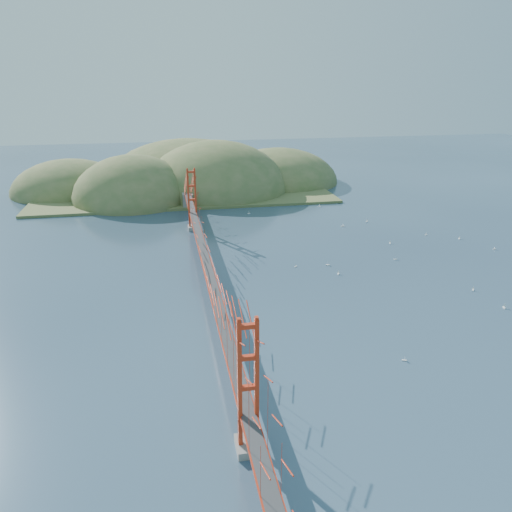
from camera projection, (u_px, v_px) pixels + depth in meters
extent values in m
plane|color=#2B4157|center=(210.00, 294.00, 67.22)|extent=(320.00, 320.00, 0.00)
cube|color=gray|center=(249.00, 446.00, 39.47)|extent=(2.00, 2.40, 0.70)
cube|color=gray|center=(193.00, 228.00, 94.74)|extent=(2.00, 2.40, 0.70)
cube|color=#B32B13|center=(209.00, 271.00, 66.08)|extent=(1.40, 92.00, 0.16)
cube|color=#B32B13|center=(209.00, 273.00, 66.15)|extent=(1.33, 92.00, 0.24)
cube|color=#38383A|center=(209.00, 271.00, 66.04)|extent=(1.19, 92.00, 0.03)
cube|color=gray|center=(188.00, 201.00, 109.02)|extent=(2.20, 2.60, 3.30)
cube|color=olive|center=(184.00, 189.00, 126.09)|extent=(70.00, 40.00, 0.60)
ellipsoid|color=olive|center=(134.00, 200.00, 116.68)|extent=(28.00, 28.00, 21.00)
ellipsoid|color=olive|center=(216.00, 191.00, 125.75)|extent=(36.00, 36.00, 25.00)
ellipsoid|color=olive|center=(278.00, 182.00, 136.30)|extent=(32.00, 32.00, 18.00)
ellipsoid|color=olive|center=(70.00, 192.00, 124.91)|extent=(28.00, 28.00, 16.00)
ellipsoid|color=olive|center=(188.00, 179.00, 139.43)|extent=(44.00, 44.00, 22.00)
cube|color=white|center=(494.00, 249.00, 84.15)|extent=(0.50, 0.32, 0.09)
cylinder|color=white|center=(495.00, 248.00, 84.06)|extent=(0.01, 0.01, 0.51)
cube|color=white|center=(459.00, 239.00, 89.43)|extent=(0.32, 0.56, 0.10)
cylinder|color=white|center=(460.00, 237.00, 89.33)|extent=(0.02, 0.02, 0.58)
cube|color=white|center=(343.00, 226.00, 96.66)|extent=(0.63, 0.24, 0.11)
cylinder|color=white|center=(343.00, 225.00, 96.54)|extent=(0.02, 0.02, 0.67)
cube|color=white|center=(426.00, 235.00, 91.55)|extent=(0.50, 0.33, 0.09)
cylinder|color=white|center=(426.00, 233.00, 91.46)|extent=(0.01, 0.01, 0.52)
cube|color=white|center=(504.00, 308.00, 63.25)|extent=(0.30, 0.60, 0.10)
cylinder|color=white|center=(505.00, 305.00, 63.14)|extent=(0.02, 0.02, 0.62)
cube|color=white|center=(328.00, 265.00, 77.24)|extent=(0.61, 0.40, 0.11)
cylinder|color=white|center=(328.00, 263.00, 77.13)|extent=(0.02, 0.02, 0.63)
cube|color=white|center=(338.00, 274.00, 73.80)|extent=(0.30, 0.60, 0.11)
cylinder|color=white|center=(338.00, 272.00, 73.69)|extent=(0.02, 0.02, 0.63)
cube|color=white|center=(473.00, 290.00, 68.31)|extent=(0.48, 0.56, 0.10)
cylinder|color=white|center=(473.00, 288.00, 68.21)|extent=(0.02, 0.02, 0.61)
cube|color=white|center=(390.00, 243.00, 87.07)|extent=(0.29, 0.56, 0.10)
cylinder|color=white|center=(390.00, 242.00, 86.97)|extent=(0.02, 0.02, 0.59)
cube|color=white|center=(296.00, 267.00, 76.62)|extent=(0.50, 0.37, 0.09)
cylinder|color=white|center=(296.00, 265.00, 76.53)|extent=(0.01, 0.01, 0.53)
cube|color=white|center=(395.00, 259.00, 79.56)|extent=(0.54, 0.41, 0.10)
cylinder|color=white|center=(396.00, 258.00, 79.46)|extent=(0.02, 0.02, 0.57)
cube|color=white|center=(249.00, 213.00, 105.37)|extent=(0.58, 0.24, 0.10)
cylinder|color=white|center=(249.00, 212.00, 105.27)|extent=(0.02, 0.02, 0.61)
cube|color=white|center=(404.00, 360.00, 51.70)|extent=(0.51, 0.35, 0.09)
cylinder|color=white|center=(405.00, 358.00, 51.61)|extent=(0.01, 0.01, 0.53)
cube|color=white|center=(319.00, 206.00, 110.98)|extent=(0.51, 0.63, 0.11)
cylinder|color=white|center=(319.00, 205.00, 110.86)|extent=(0.02, 0.02, 0.68)
cube|color=white|center=(367.00, 222.00, 99.65)|extent=(0.59, 0.57, 0.11)
cylinder|color=white|center=(367.00, 220.00, 99.54)|extent=(0.02, 0.02, 0.68)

